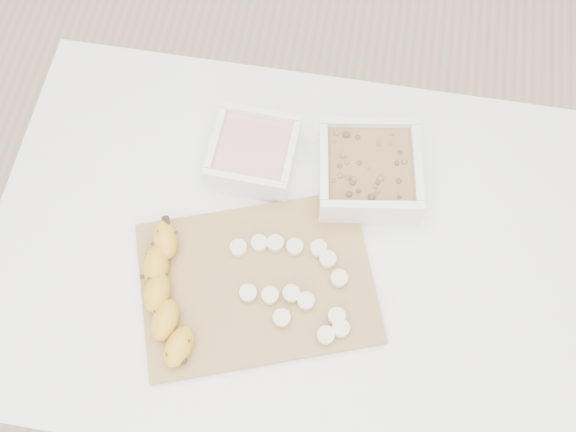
% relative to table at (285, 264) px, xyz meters
% --- Properties ---
extents(ground, '(3.50, 3.50, 0.00)m').
position_rel_table_xyz_m(ground, '(0.00, 0.00, -0.65)').
color(ground, '#C6AD89').
rests_on(ground, ground).
extents(table, '(1.00, 0.70, 0.75)m').
position_rel_table_xyz_m(table, '(0.00, 0.00, 0.00)').
color(table, white).
rests_on(table, ground).
extents(bowl_yogurt, '(0.15, 0.15, 0.07)m').
position_rel_table_xyz_m(bowl_yogurt, '(-0.08, 0.15, 0.13)').
color(bowl_yogurt, white).
rests_on(bowl_yogurt, table).
extents(bowl_granola, '(0.19, 0.19, 0.08)m').
position_rel_table_xyz_m(bowl_granola, '(0.12, 0.14, 0.14)').
color(bowl_granola, white).
rests_on(bowl_granola, table).
extents(cutting_board, '(0.44, 0.38, 0.01)m').
position_rel_table_xyz_m(cutting_board, '(-0.03, -0.07, 0.10)').
color(cutting_board, '#A58441').
rests_on(cutting_board, table).
extents(banana, '(0.10, 0.24, 0.04)m').
position_rel_table_xyz_m(banana, '(-0.17, -0.13, 0.13)').
color(banana, gold).
rests_on(banana, cutting_board).
extents(banana_slices, '(0.21, 0.17, 0.02)m').
position_rel_table_xyz_m(banana_slices, '(0.03, -0.07, 0.12)').
color(banana_slices, beige).
rests_on(banana_slices, cutting_board).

